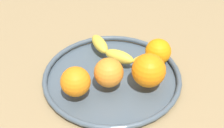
{
  "coord_description": "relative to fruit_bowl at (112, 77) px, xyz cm",
  "views": [
    {
      "loc": [
        12.08,
        -56.81,
        51.96
      ],
      "look_at": [
        0.0,
        0.0,
        4.8
      ],
      "focal_mm": 52.07,
      "sensor_mm": 36.0,
      "label": 1
    }
  ],
  "objects": [
    {
      "name": "orange_front_left",
      "position": [
        -0.49,
        -3.51,
        4.23
      ],
      "size": [
        6.69,
        6.69,
        6.69
      ],
      "primitive_type": "sphere",
      "color": "orange",
      "rests_on": "fruit_bowl"
    },
    {
      "name": "orange_front_right",
      "position": [
        9.95,
        6.84,
        4.03
      ],
      "size": [
        6.29,
        6.29,
        6.29
      ],
      "primitive_type": "sphere",
      "color": "orange",
      "rests_on": "fruit_bowl"
    },
    {
      "name": "orange_center",
      "position": [
        8.63,
        -1.5,
        4.72
      ],
      "size": [
        7.68,
        7.68,
        7.68
      ],
      "primitive_type": "sphere",
      "color": "orange",
      "rests_on": "fruit_bowl"
    },
    {
      "name": "orange_back_left",
      "position": [
        -6.33,
        -7.87,
        4.19
      ],
      "size": [
        6.62,
        6.62,
        6.62
      ],
      "primitive_type": "sphere",
      "color": "orange",
      "rests_on": "fruit_bowl"
    },
    {
      "name": "fruit_bowl",
      "position": [
        0.0,
        0.0,
        0.0
      ],
      "size": [
        32.93,
        32.93,
        1.8
      ],
      "color": "#475762",
      "rests_on": "ground_plane"
    },
    {
      "name": "banana",
      "position": [
        1.6,
        6.39,
        2.4
      ],
      "size": [
        21.31,
        10.75,
        3.04
      ],
      "rotation": [
        0.0,
        0.0,
        -0.3
      ],
      "color": "yellow",
      "rests_on": "fruit_bowl"
    },
    {
      "name": "ground_plane",
      "position": [
        0.0,
        0.0,
        -2.92
      ],
      "size": [
        159.61,
        159.61,
        4.0
      ],
      "primitive_type": "cube",
      "color": "#947D54"
    }
  ]
}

